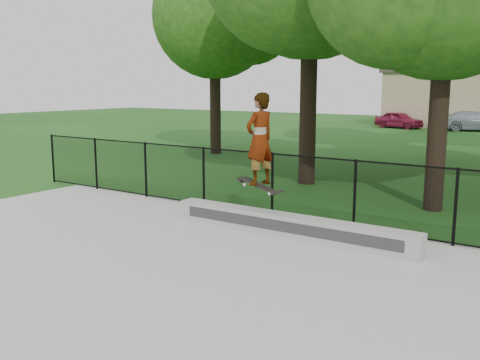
% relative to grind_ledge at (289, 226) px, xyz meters
% --- Properties ---
extents(ground, '(100.00, 100.00, 0.00)m').
position_rel_grind_ledge_xyz_m(ground, '(-1.11, -4.70, -0.28)').
color(ground, '#184D15').
rests_on(ground, ground).
extents(concrete_slab, '(14.00, 12.00, 0.06)m').
position_rel_grind_ledge_xyz_m(concrete_slab, '(-1.11, -4.70, -0.25)').
color(concrete_slab, '#A9A9A4').
rests_on(concrete_slab, ground).
extents(grind_ledge, '(5.34, 0.40, 0.44)m').
position_rel_grind_ledge_xyz_m(grind_ledge, '(0.00, 0.00, 0.00)').
color(grind_ledge, '#9D9E99').
rests_on(grind_ledge, concrete_slab).
extents(car_a, '(3.77, 2.30, 1.21)m').
position_rel_grind_ledge_xyz_m(car_a, '(-7.48, 29.63, 0.32)').
color(car_a, maroon).
rests_on(car_a, ground).
extents(car_b, '(3.01, 1.70, 1.03)m').
position_rel_grind_ledge_xyz_m(car_b, '(-2.51, 30.13, 0.24)').
color(car_b, black).
rests_on(car_b, ground).
extents(car_c, '(4.64, 3.28, 1.34)m').
position_rel_grind_ledge_xyz_m(car_c, '(-2.37, 30.02, 0.39)').
color(car_c, '#8B949E').
rests_on(car_c, ground).
extents(skater_airborne, '(0.81, 0.77, 2.06)m').
position_rel_grind_ledge_xyz_m(skater_airborne, '(-0.66, -0.06, 1.68)').
color(skater_airborne, black).
rests_on(skater_airborne, ground).
extents(chainlink_fence, '(16.06, 0.06, 1.50)m').
position_rel_grind_ledge_xyz_m(chainlink_fence, '(-1.11, 1.20, 0.53)').
color(chainlink_fence, black).
rests_on(chainlink_fence, concrete_slab).
extents(distant_building, '(12.40, 6.40, 4.30)m').
position_rel_grind_ledge_xyz_m(distant_building, '(-3.11, 33.30, 1.88)').
color(distant_building, '#C2B488').
rests_on(distant_building, ground).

